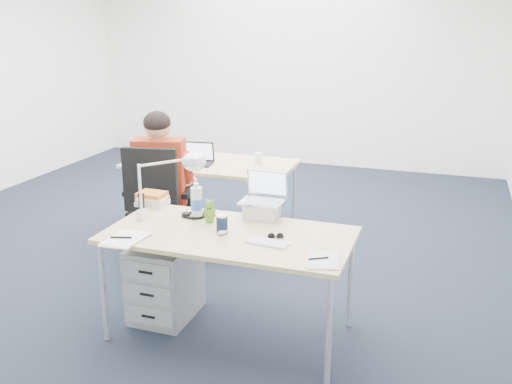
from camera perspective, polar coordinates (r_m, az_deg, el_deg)
floor at (r=5.40m, az=-6.85°, el=-5.56°), size 7.00×7.00×0.00m
room at (r=5.00m, az=-7.56°, el=12.86°), size 6.02×7.02×2.80m
desk_near at (r=3.73m, az=-2.73°, el=-4.78°), size 1.60×0.80×0.73m
desk_far at (r=5.53m, az=-4.58°, el=2.52°), size 1.60×0.80×0.73m
office_chair at (r=4.97m, az=-9.53°, el=-3.92°), size 0.81×0.81×1.09m
seated_person at (r=5.03m, az=-9.12°, el=0.60°), size 0.53×0.80×1.33m
drawer_pedestal_near at (r=4.17m, az=-9.05°, el=-8.67°), size 0.40×0.50×0.55m
drawer_pedestal_far at (r=5.89m, az=-8.57°, el=-0.85°), size 0.40×0.50×0.55m
silver_laptop at (r=3.94m, az=0.60°, el=-0.44°), size 0.30×0.23×0.31m
wireless_keyboard at (r=3.54m, az=1.15°, el=-5.07°), size 0.28×0.14×0.01m
computer_mouse at (r=3.69m, az=-3.37°, el=-4.04°), size 0.07×0.09×0.03m
headphones at (r=4.03m, az=-6.08°, el=-2.24°), size 0.24×0.22×0.03m
can_koozie at (r=3.70m, az=-3.42°, el=-3.17°), size 0.09×0.09×0.12m
water_bottle at (r=3.97m, az=-5.97°, el=-0.85°), size 0.10×0.10×0.25m
bear_figurine at (r=3.89m, az=-4.66°, el=-1.86°), size 0.10×0.08×0.16m
book_stack at (r=4.31m, az=-10.33°, el=-0.67°), size 0.24×0.19×0.10m
cordless_phone at (r=4.17m, az=-11.38°, el=-1.02°), size 0.04×0.03×0.14m
papers_left at (r=3.69m, az=-13.08°, el=-4.63°), size 0.21×0.30×0.01m
papers_right at (r=3.32m, az=6.54°, el=-6.79°), size 0.24×0.29×0.01m
sunglasses at (r=3.63m, az=1.98°, el=-4.46°), size 0.11×0.08×0.02m
desk_lamp at (r=3.89m, az=-9.53°, el=0.75°), size 0.48×0.21×0.53m
dark_laptop at (r=5.42m, az=-6.02°, el=3.85°), size 0.33×0.33×0.21m
far_cup at (r=5.43m, az=0.25°, el=3.39°), size 0.10×0.10×0.11m
far_papers at (r=5.90m, az=-10.18°, el=3.74°), size 0.24×0.32×0.01m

